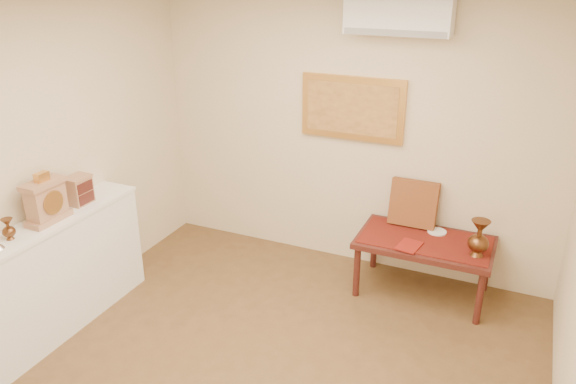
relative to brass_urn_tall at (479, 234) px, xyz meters
The scene contains 14 objects.
wall_back 1.51m from the brass_urn_tall, 159.53° to the left, with size 4.00×0.02×2.70m, color beige.
wall_left 3.79m from the brass_urn_tall, 151.94° to the right, with size 0.02×4.50×2.70m, color beige.
brass_urn_small 3.72m from the brass_urn_tall, 147.95° to the right, with size 0.10×0.10×0.21m, color brown, non-canonical shape.
table_cloth 0.51m from the brass_urn_tall, 165.54° to the left, with size 1.14×0.59×0.01m, color maroon.
brass_urn_tall is the anchor object (origin of this frame).
plate 0.53m from the brass_urn_tall, 141.83° to the left, with size 0.17×0.17×0.01m, color white.
menu 0.60m from the brass_urn_tall, behind, with size 0.18×0.25×0.01m, color maroon.
cushion 0.74m from the brass_urn_tall, 149.51° to the left, with size 0.44×0.10×0.44m, color #5B1812.
display_ledge 3.60m from the brass_urn_tall, 150.63° to the right, with size 0.37×2.02×0.98m.
mantel_clock 3.52m from the brass_urn_tall, 152.56° to the right, with size 0.17×0.36×0.41m.
wooden_chest 3.39m from the brass_urn_tall, 158.41° to the right, with size 0.16×0.21×0.24m.
low_table 0.54m from the brass_urn_tall, 165.54° to the left, with size 1.20×0.70×0.55m.
painting 1.62m from the brass_urn_tall, 160.58° to the left, with size 1.00×0.06×0.60m.
ac_unit 1.95m from the brass_urn_tall, 158.55° to the left, with size 0.90×0.25×0.30m.
Camera 1 is at (1.55, -2.74, 2.90)m, focal length 35.00 mm.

